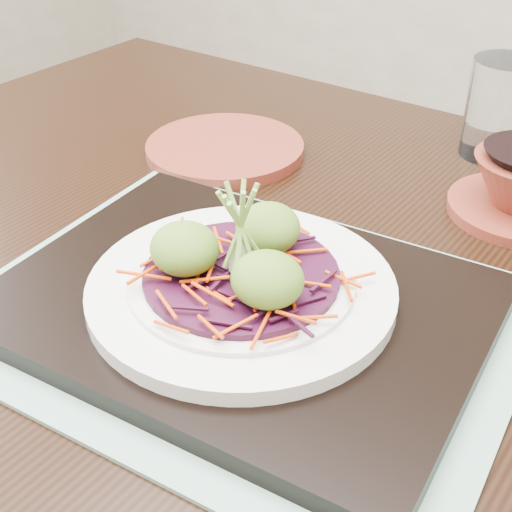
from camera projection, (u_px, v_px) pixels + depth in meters
The scene contains 10 objects.
dining_table at pixel (325, 383), 0.64m from camera, with size 1.28×0.89×0.77m.
placemat at pixel (242, 314), 0.55m from camera, with size 0.41×0.32×0.00m, color gray.
serving_tray at pixel (242, 304), 0.55m from camera, with size 0.36×0.27×0.02m, color black.
white_plate at pixel (242, 287), 0.54m from camera, with size 0.23×0.23×0.02m.
cabbage_bed at pixel (241, 275), 0.53m from camera, with size 0.15×0.15×0.01m, color #350A22.
carrot_julienne at pixel (241, 267), 0.53m from camera, with size 0.18×0.18×0.01m, color #CE3803, non-canonical shape.
guacamole_scoops at pixel (241, 252), 0.52m from camera, with size 0.13×0.11×0.04m.
scallion_garnish at pixel (241, 230), 0.51m from camera, with size 0.05×0.05×0.08m, color #7DAE45, non-canonical shape.
terracotta_side_plate at pixel (225, 149), 0.79m from camera, with size 0.18×0.18×0.01m, color maroon.
water_glass at pixel (501, 109), 0.77m from camera, with size 0.07×0.07×0.11m, color white.
Camera 1 is at (0.30, -0.36, 1.12)m, focal length 50.00 mm.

